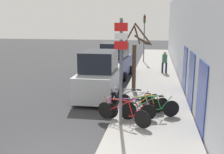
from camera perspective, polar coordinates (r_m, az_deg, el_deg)
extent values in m
plane|color=#333335|center=(17.81, 1.35, -0.26)|extent=(80.00, 80.00, 0.00)
cube|color=gray|center=(20.34, 9.83, 1.35)|extent=(3.20, 32.00, 0.15)
cube|color=#B2B7C1|center=(20.07, 15.24, 10.09)|extent=(0.20, 32.00, 6.50)
cube|color=navy|center=(9.20, 19.70, -4.24)|extent=(0.03, 1.70, 2.43)
cube|color=navy|center=(11.83, 17.59, -0.51)|extent=(0.03, 1.70, 2.43)
cube|color=navy|center=(14.51, 16.26, 1.86)|extent=(0.03, 1.70, 2.43)
cylinder|color=#595B60|center=(8.93, 2.06, 0.76)|extent=(0.11, 0.11, 3.87)
cube|color=red|center=(8.69, 2.08, 11.36)|extent=(0.46, 0.02, 0.29)
cube|color=white|center=(8.70, 2.07, 9.29)|extent=(0.45, 0.02, 0.22)
cube|color=red|center=(8.72, 2.05, 7.24)|extent=(0.47, 0.02, 0.28)
cylinder|color=black|center=(9.92, -1.54, -7.65)|extent=(0.63, 0.31, 0.68)
cylinder|color=black|center=(9.12, 7.01, -9.57)|extent=(0.63, 0.31, 0.68)
cylinder|color=red|center=(9.49, 1.50, -6.59)|extent=(0.86, 0.41, 0.55)
cylinder|color=red|center=(9.37, 1.93, -5.31)|extent=(0.99, 0.47, 0.09)
cylinder|color=red|center=(9.24, 4.31, -7.32)|extent=(0.20, 0.11, 0.48)
cylinder|color=red|center=(9.24, 5.40, -9.08)|extent=(0.54, 0.26, 0.08)
cylinder|color=red|center=(9.12, 5.89, -7.79)|extent=(0.41, 0.20, 0.54)
cylinder|color=red|center=(9.78, -1.16, -6.16)|extent=(0.19, 0.11, 0.58)
cube|color=black|center=(9.12, 4.79, -5.90)|extent=(0.22, 0.15, 0.04)
cylinder|color=#99999E|center=(9.65, -0.76, -4.63)|extent=(0.20, 0.41, 0.02)
cylinder|color=black|center=(9.92, -0.43, -7.77)|extent=(0.63, 0.09, 0.63)
cylinder|color=black|center=(9.89, 8.27, -7.97)|extent=(0.63, 0.09, 0.63)
cylinder|color=#8C1E72|center=(9.79, 2.85, -6.26)|extent=(0.84, 0.11, 0.52)
cylinder|color=#8C1E72|center=(9.72, 3.30, -5.03)|extent=(0.97, 0.12, 0.08)
cylinder|color=#8C1E72|center=(9.79, 5.69, -6.45)|extent=(0.19, 0.05, 0.45)
cylinder|color=#8C1E72|center=(9.87, 6.75, -7.82)|extent=(0.52, 0.07, 0.08)
cylinder|color=#8C1E72|center=(9.80, 7.22, -6.61)|extent=(0.40, 0.06, 0.51)
cylinder|color=#8C1E72|center=(9.83, 0.01, -6.31)|extent=(0.18, 0.05, 0.55)
cube|color=black|center=(9.72, 6.16, -5.11)|extent=(0.21, 0.10, 0.04)
cylinder|color=#99999E|center=(9.74, 0.44, -4.83)|extent=(0.06, 0.44, 0.02)
cylinder|color=black|center=(9.86, 3.75, -7.80)|extent=(0.65, 0.26, 0.68)
cylinder|color=black|center=(10.37, 13.36, -7.08)|extent=(0.65, 0.26, 0.68)
cylinder|color=#197233|center=(9.91, 7.52, -5.84)|extent=(0.94, 0.36, 0.56)
cylinder|color=#197233|center=(9.87, 8.05, -4.49)|extent=(1.10, 0.41, 0.09)
cylinder|color=#197233|center=(10.09, 10.65, -5.77)|extent=(0.21, 0.10, 0.49)
cylinder|color=#197233|center=(10.25, 11.76, -7.08)|extent=(0.59, 0.23, 0.08)
cylinder|color=#197233|center=(10.21, 12.28, -5.78)|extent=(0.45, 0.18, 0.54)
cylinder|color=#197233|center=(9.78, 4.28, -6.18)|extent=(0.21, 0.10, 0.59)
cube|color=black|center=(10.05, 11.18, -4.33)|extent=(0.22, 0.14, 0.04)
cylinder|color=#99999E|center=(9.71, 4.81, -4.53)|extent=(0.17, 0.42, 0.02)
cylinder|color=black|center=(10.15, 3.77, -7.43)|extent=(0.52, 0.36, 0.60)
cylinder|color=black|center=(10.95, 11.37, -6.17)|extent=(0.52, 0.36, 0.60)
cylinder|color=orange|center=(10.34, 6.79, -5.50)|extent=(0.78, 0.53, 0.50)
cylinder|color=orange|center=(10.31, 7.21, -4.33)|extent=(0.90, 0.61, 0.08)
cylinder|color=orange|center=(10.61, 9.26, -5.23)|extent=(0.18, 0.14, 0.43)
cylinder|color=orange|center=(10.79, 10.13, -6.27)|extent=(0.49, 0.34, 0.07)
cylinder|color=orange|center=(10.76, 10.53, -5.15)|extent=(0.37, 0.26, 0.48)
cylinder|color=orange|center=(10.10, 4.20, -6.00)|extent=(0.18, 0.13, 0.52)
cube|color=black|center=(10.58, 9.67, -3.99)|extent=(0.21, 0.18, 0.04)
cylinder|color=#99999E|center=(10.06, 4.63, -4.56)|extent=(0.26, 0.38, 0.02)
cylinder|color=black|center=(11.22, 2.96, -5.45)|extent=(0.59, 0.23, 0.61)
cylinder|color=black|center=(10.70, 10.00, -6.53)|extent=(0.59, 0.23, 0.61)
cylinder|color=#B7B7BC|center=(10.92, 5.55, -4.44)|extent=(0.78, 0.30, 0.50)
cylinder|color=#B7B7BC|center=(10.83, 5.93, -3.41)|extent=(0.91, 0.34, 0.08)
cylinder|color=#B7B7BC|center=(10.76, 7.86, -4.89)|extent=(0.18, 0.09, 0.44)
cylinder|color=#B7B7BC|center=(10.77, 8.72, -6.22)|extent=(0.49, 0.19, 0.07)
cylinder|color=#B7B7BC|center=(10.68, 9.13, -5.19)|extent=(0.37, 0.15, 0.49)
cylinder|color=#B7B7BC|center=(11.11, 3.31, -4.23)|extent=(0.18, 0.09, 0.53)
cube|color=black|center=(10.67, 8.26, -3.75)|extent=(0.22, 0.14, 0.04)
cylinder|color=#99999E|center=(11.01, 3.67, -2.99)|extent=(0.17, 0.42, 0.02)
cylinder|color=black|center=(11.42, -0.20, -5.06)|extent=(0.63, 0.06, 0.63)
cylinder|color=black|center=(11.18, 8.27, -5.57)|extent=(0.63, 0.06, 0.63)
cylinder|color=black|center=(11.22, 2.95, -3.85)|extent=(0.94, 0.08, 0.52)
cylinder|color=black|center=(11.15, 3.38, -2.79)|extent=(1.10, 0.09, 0.08)
cylinder|color=black|center=(11.15, 5.72, -4.12)|extent=(0.20, 0.05, 0.45)
cylinder|color=black|center=(11.20, 6.77, -5.38)|extent=(0.59, 0.06, 0.08)
cylinder|color=black|center=(11.13, 7.23, -4.32)|extent=(0.44, 0.05, 0.51)
cylinder|color=black|center=(11.33, 0.21, -3.80)|extent=(0.20, 0.04, 0.54)
cube|color=black|center=(11.08, 6.18, -2.96)|extent=(0.20, 0.09, 0.04)
cylinder|color=#99999E|center=(11.24, 0.63, -2.52)|extent=(0.04, 0.44, 0.02)
cube|color=#B2B7BC|center=(13.33, -2.72, -1.03)|extent=(1.94, 4.58, 1.25)
cube|color=black|center=(12.94, -2.93, 3.70)|extent=(1.71, 2.40, 1.02)
cylinder|color=black|center=(14.98, -5.08, -1.48)|extent=(0.23, 0.64, 0.63)
cylinder|color=black|center=(14.65, 1.94, -1.75)|extent=(0.23, 0.64, 0.63)
cylinder|color=black|center=(12.36, -8.22, -4.54)|extent=(0.23, 0.64, 0.63)
cylinder|color=black|center=(11.96, 0.30, -4.99)|extent=(0.23, 0.64, 0.63)
cube|color=navy|center=(18.17, 0.81, 2.62)|extent=(2.07, 4.25, 1.30)
cube|color=black|center=(17.86, 0.71, 6.19)|extent=(1.77, 2.25, 1.02)
cylinder|color=black|center=(19.70, -0.92, 1.87)|extent=(0.26, 0.63, 0.62)
cylinder|color=black|center=(19.33, 4.29, 1.64)|extent=(0.26, 0.63, 0.62)
cylinder|color=black|center=(17.28, -3.08, 0.38)|extent=(0.26, 0.63, 0.62)
cylinder|color=black|center=(16.85, 2.83, 0.07)|extent=(0.26, 0.63, 0.62)
cylinder|color=#1E2338|center=(19.20, 11.46, 2.08)|extent=(0.15, 0.15, 0.79)
cylinder|color=#1E2338|center=(19.13, 12.27, 2.00)|extent=(0.15, 0.15, 0.79)
cylinder|color=#33664C|center=(19.06, 11.96, 4.15)|extent=(0.36, 0.36, 0.63)
sphere|color=tan|center=(19.00, 12.01, 5.40)|extent=(0.22, 0.22, 0.22)
cylinder|color=#4C3828|center=(13.81, 5.06, 2.05)|extent=(0.22, 0.22, 2.55)
cylinder|color=#4C3828|center=(13.75, 6.65, 8.41)|extent=(0.76, 0.40, 0.58)
cylinder|color=#4C3828|center=(13.87, 6.92, 8.39)|extent=(0.87, 0.64, 0.56)
cylinder|color=#4C3828|center=(14.05, 5.81, 9.36)|extent=(0.32, 0.98, 0.99)
cylinder|color=#4C3828|center=(14.08, 4.06, 9.66)|extent=(0.74, 0.99, 1.12)
cylinder|color=#4C3828|center=(13.54, 7.13, 9.70)|extent=(0.98, 0.17, 1.21)
cylinder|color=#595B60|center=(24.35, 7.35, 8.73)|extent=(0.10, 0.10, 4.50)
cube|color=black|center=(24.21, 7.46, 12.97)|extent=(0.20, 0.16, 0.64)
sphere|color=red|center=(24.12, 7.46, 13.45)|extent=(0.11, 0.11, 0.11)
sphere|color=orange|center=(24.12, 7.44, 12.97)|extent=(0.11, 0.11, 0.11)
sphere|color=green|center=(24.11, 7.43, 12.50)|extent=(0.11, 0.11, 0.11)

